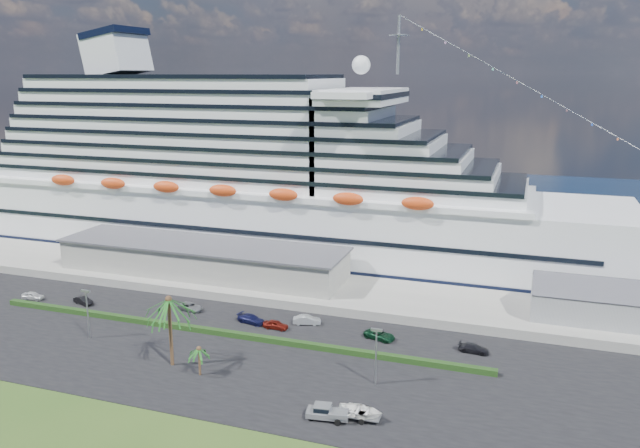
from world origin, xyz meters
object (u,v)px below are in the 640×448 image
at_px(parked_car_3, 251,319).
at_px(pickup_truck, 327,412).
at_px(boat_trailer, 360,411).
at_px(cruise_ship, 263,184).

xyz_separation_m(parked_car_3, pickup_truck, (22.14, -25.15, 0.30)).
relative_size(parked_car_3, boat_trailer, 0.79).
relative_size(parked_car_3, pickup_truck, 0.91).
relative_size(cruise_ship, parked_car_3, 37.42).
distance_m(pickup_truck, boat_trailer, 4.16).
relative_size(cruise_ship, boat_trailer, 29.71).
distance_m(cruise_ship, pickup_truck, 78.45).
bearing_deg(cruise_ship, parked_car_3, -69.20).
height_order(cruise_ship, boat_trailer, cruise_ship).
xyz_separation_m(cruise_ship, boat_trailer, (41.95, -65.62, -15.35)).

